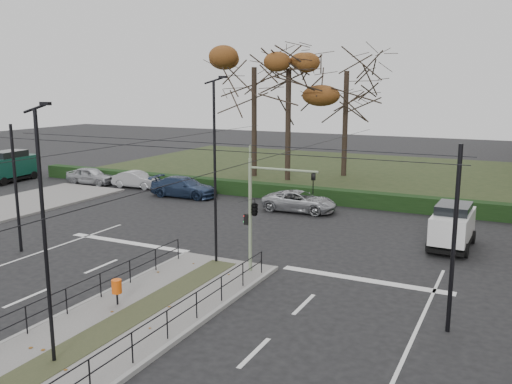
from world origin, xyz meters
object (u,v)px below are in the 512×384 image
(parked_car_second, at_px, (137,180))
(white_van, at_px, (453,225))
(streetlamp_median_near, at_px, (45,235))
(streetlamp_median_far, at_px, (215,170))
(parked_car_first, at_px, (91,176))
(parked_car_fourth, at_px, (300,201))
(parked_car_third, at_px, (184,187))
(bare_tree_center, at_px, (347,79))
(rust_tree, at_px, (254,67))
(green_van, at_px, (9,166))
(litter_bin, at_px, (117,287))
(bare_tree_near, at_px, (289,77))
(traffic_light, at_px, (256,207))

(parked_car_second, height_order, white_van, white_van)
(streetlamp_median_near, height_order, streetlamp_median_far, streetlamp_median_far)
(parked_car_first, bearing_deg, parked_car_fourth, -99.46)
(parked_car_third, relative_size, bare_tree_center, 0.42)
(rust_tree, bearing_deg, green_van, -147.08)
(litter_bin, height_order, streetlamp_median_far, streetlamp_median_far)
(white_van, bearing_deg, parked_car_third, 165.95)
(litter_bin, xyz_separation_m, parked_car_first, (-18.19, 18.28, -0.10))
(parked_car_third, distance_m, parked_car_fourth, 9.01)
(bare_tree_center, relative_size, bare_tree_near, 0.99)
(parked_car_third, xyz_separation_m, bare_tree_near, (3.98, 9.28, 7.66))
(traffic_light, bearing_deg, streetlamp_median_far, 170.32)
(parked_car_third, relative_size, green_van, 0.94)
(streetlamp_median_far, bearing_deg, parked_car_second, 138.40)
(parked_car_fourth, height_order, rust_tree, rust_tree)
(streetlamp_median_near, bearing_deg, rust_tree, 106.51)
(litter_bin, bearing_deg, rust_tree, 106.65)
(streetlamp_median_far, distance_m, green_van, 27.98)
(parked_car_third, distance_m, rust_tree, 12.99)
(bare_tree_center, bearing_deg, white_van, -58.66)
(litter_bin, xyz_separation_m, parked_car_fourth, (0.19, 16.80, -0.15))
(bare_tree_near, bearing_deg, streetlamp_median_far, -75.23)
(streetlamp_median_near, distance_m, parked_car_first, 29.56)
(traffic_light, bearing_deg, parked_car_second, 141.42)
(streetlamp_median_far, xyz_separation_m, parked_car_fourth, (-0.54, 11.15, -3.54))
(streetlamp_median_near, xyz_separation_m, green_van, (-26.06, 20.23, -2.47))
(bare_tree_center, xyz_separation_m, bare_tree_near, (-3.53, -4.07, 0.10))
(green_van, bearing_deg, streetlamp_median_far, -22.53)
(litter_bin, relative_size, bare_tree_near, 0.08)
(bare_tree_near, bearing_deg, parked_car_third, -113.21)
(parked_car_first, bearing_deg, traffic_light, -126.56)
(parked_car_fourth, height_order, bare_tree_near, bare_tree_near)
(streetlamp_median_far, xyz_separation_m, green_van, (-25.71, 10.67, -2.88))
(traffic_light, relative_size, white_van, 1.18)
(traffic_light, bearing_deg, bare_tree_near, 109.69)
(parked_car_second, relative_size, parked_car_third, 0.79)
(litter_bin, xyz_separation_m, parked_car_second, (-13.95, 18.68, -0.16))
(rust_tree, xyz_separation_m, bare_tree_near, (3.32, -0.52, -0.84))
(white_van, bearing_deg, litter_bin, -127.03)
(traffic_light, bearing_deg, green_van, 158.38)
(streetlamp_median_near, relative_size, parked_car_first, 1.78)
(parked_car_first, relative_size, parked_car_second, 1.04)
(traffic_light, xyz_separation_m, parked_car_fourth, (-2.65, 11.52, -2.24))
(parked_car_third, relative_size, bare_tree_near, 0.41)
(bare_tree_near, bearing_deg, streetlamp_median_near, -79.08)
(parked_car_fourth, distance_m, white_van, 10.28)
(parked_car_fourth, bearing_deg, bare_tree_near, 24.67)
(streetlamp_median_near, height_order, green_van, streetlamp_median_near)
(parked_car_third, height_order, rust_tree, rust_tree)
(litter_bin, bearing_deg, green_van, 146.86)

